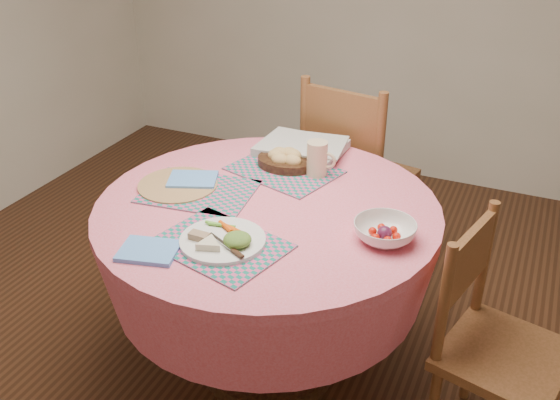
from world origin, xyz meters
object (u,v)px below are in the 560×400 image
Objects in this scene: chair_right at (492,341)px; wicker_trivet at (178,185)px; chair_back at (353,173)px; latte_mug at (318,159)px; bread_bowl at (285,159)px; dining_table at (268,250)px; dinner_plate at (224,239)px; fruit_bowl at (385,232)px.

chair_right is 1.24m from wicker_trivet.
chair_back reaches higher than latte_mug.
wicker_trivet is 1.30× the size of bread_bowl.
latte_mug is (0.01, -0.53, 0.30)m from chair_back.
chair_right is at bearing -1.25° from wicker_trivet.
chair_right is (0.83, -0.04, -0.11)m from dining_table.
dinner_plate is 2.03× the size of latte_mug.
chair_back reaches higher than chair_right.
latte_mug is (-0.75, 0.33, 0.38)m from chair_right.
wicker_trivet is at bearing 102.52° from chair_right.
latte_mug is 0.52× the size of fruit_bowl.
chair_right reaches higher than wicker_trivet.
chair_right is at bearing -21.10° from bread_bowl.
chair_right is at bearing 141.96° from chair_back.
bread_bowl is 1.68× the size of latte_mug.
fruit_bowl is (0.51, -0.37, -0.01)m from bread_bowl.
dining_table is 9.08× the size of latte_mug.
chair_right is 3.08× the size of dinner_plate.
dinner_plate is at bearing -92.53° from dining_table.
dinner_plate is at bearing -98.99° from latte_mug.
bread_bowl reaches higher than fruit_bowl.
bread_bowl is (-0.13, -0.51, 0.27)m from chair_back.
bread_bowl is (-0.90, 0.35, 0.34)m from chair_right.
latte_mug is at bearing 33.80° from wicker_trivet.
fruit_bowl is at bearing -43.52° from latte_mug.
dining_table is 4.13× the size of wicker_trivet.
latte_mug reaches higher than bread_bowl.
fruit_bowl reaches higher than wicker_trivet.
chair_back reaches higher than dinner_plate.
dinner_plate is 1.05× the size of fruit_bowl.
chair_right reaches higher than dining_table.
dinner_plate is (0.35, -0.29, 0.02)m from wicker_trivet.
dinner_plate is at bearing 121.01° from chair_right.
latte_mug is at bearing 81.01° from dinner_plate.
bread_bowl is at bearing 94.91° from dinner_plate.
latte_mug reaches higher than wicker_trivet.
chair_right is 1.15m from chair_back.
dinner_plate is at bearing -39.12° from wicker_trivet.
fruit_bowl is at bearing 27.53° from dinner_plate.
chair_back is (0.07, 0.82, -0.03)m from dining_table.
bread_bowl is at bearing 101.95° from dining_table.
chair_back is 0.59m from bread_bowl.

